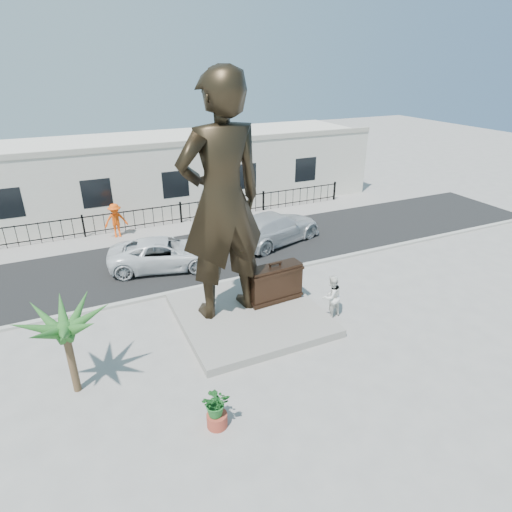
{
  "coord_description": "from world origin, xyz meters",
  "views": [
    {
      "loc": [
        -6.09,
        -11.22,
        9.02
      ],
      "look_at": [
        0.0,
        2.0,
        2.3
      ],
      "focal_mm": 30.0,
      "sensor_mm": 36.0,
      "label": 1
    }
  ],
  "objects": [
    {
      "name": "ground",
      "position": [
        0.0,
        0.0,
        0.0
      ],
      "size": [
        100.0,
        100.0,
        0.0
      ],
      "primitive_type": "plane",
      "color": "#9E9991",
      "rests_on": "ground"
    },
    {
      "name": "street",
      "position": [
        0.0,
        8.0,
        0.01
      ],
      "size": [
        40.0,
        7.0,
        0.01
      ],
      "primitive_type": "cube",
      "color": "black",
      "rests_on": "ground"
    },
    {
      "name": "curb",
      "position": [
        0.0,
        4.5,
        0.06
      ],
      "size": [
        40.0,
        0.25,
        0.12
      ],
      "primitive_type": "cube",
      "color": "#A5A399",
      "rests_on": "ground"
    },
    {
      "name": "far_sidewalk",
      "position": [
        0.0,
        12.0,
        0.01
      ],
      "size": [
        40.0,
        2.5,
        0.02
      ],
      "primitive_type": "cube",
      "color": "#9E9991",
      "rests_on": "ground"
    },
    {
      "name": "plinth",
      "position": [
        -0.5,
        1.5,
        0.15
      ],
      "size": [
        5.2,
        5.2,
        0.3
      ],
      "primitive_type": "cube",
      "color": "gray",
      "rests_on": "ground"
    },
    {
      "name": "fence",
      "position": [
        0.0,
        12.8,
        0.6
      ],
      "size": [
        22.0,
        0.1,
        1.2
      ],
      "primitive_type": "cube",
      "color": "black",
      "rests_on": "ground"
    },
    {
      "name": "building",
      "position": [
        0.0,
        17.0,
        2.2
      ],
      "size": [
        28.0,
        7.0,
        4.4
      ],
      "primitive_type": "cube",
      "color": "silver",
      "rests_on": "ground"
    },
    {
      "name": "statue",
      "position": [
        -1.29,
        2.0,
        4.6
      ],
      "size": [
        3.33,
        2.36,
        8.61
      ],
      "primitive_type": "imported",
      "rotation": [
        0.0,
        0.0,
        3.24
      ],
      "color": "black",
      "rests_on": "plinth"
    },
    {
      "name": "suitcase",
      "position": [
        0.74,
        1.84,
        1.05
      ],
      "size": [
        2.17,
        0.8,
        1.5
      ],
      "primitive_type": "cube",
      "rotation": [
        0.0,
        0.0,
        0.06
      ],
      "color": "black",
      "rests_on": "plinth"
    },
    {
      "name": "tourist",
      "position": [
        2.37,
        0.32,
        0.86
      ],
      "size": [
        0.93,
        0.78,
        1.72
      ],
      "primitive_type": "imported",
      "rotation": [
        0.0,
        0.0,
        3.3
      ],
      "color": "white",
      "rests_on": "ground"
    },
    {
      "name": "car_white",
      "position": [
        -2.36,
        7.17,
        0.72
      ],
      "size": [
        5.51,
        3.51,
        1.42
      ],
      "primitive_type": "imported",
      "rotation": [
        0.0,
        0.0,
        1.33
      ],
      "color": "silver",
      "rests_on": "street"
    },
    {
      "name": "car_silver",
      "position": [
        3.73,
        7.76,
        0.83
      ],
      "size": [
        6.07,
        3.87,
        1.64
      ],
      "primitive_type": "imported",
      "rotation": [
        0.0,
        0.0,
        1.87
      ],
      "color": "#B8BBBD",
      "rests_on": "street"
    },
    {
      "name": "worker",
      "position": [
        -3.84,
        12.05,
        0.97
      ],
      "size": [
        1.25,
        0.74,
        1.91
      ],
      "primitive_type": "imported",
      "rotation": [
        0.0,
        0.0,
        -0.02
      ],
      "color": "#FF520D",
      "rests_on": "far_sidewalk"
    },
    {
      "name": "palm_tree",
      "position": [
        -6.78,
        0.06,
        0.0
      ],
      "size": [
        1.8,
        1.8,
        3.2
      ],
      "primitive_type": null,
      "color": "#255920",
      "rests_on": "ground"
    },
    {
      "name": "planter",
      "position": [
        -3.45,
        -2.99,
        0.2
      ],
      "size": [
        0.56,
        0.56,
        0.4
      ],
      "primitive_type": "cylinder",
      "color": "#A03B2A",
      "rests_on": "ground"
    },
    {
      "name": "shrub",
      "position": [
        -3.45,
        -2.99,
        0.82
      ],
      "size": [
        0.91,
        0.85,
        0.83
      ],
      "primitive_type": "imported",
      "rotation": [
        0.0,
        0.0,
        -0.31
      ],
      "color": "#206426",
      "rests_on": "planter"
    }
  ]
}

